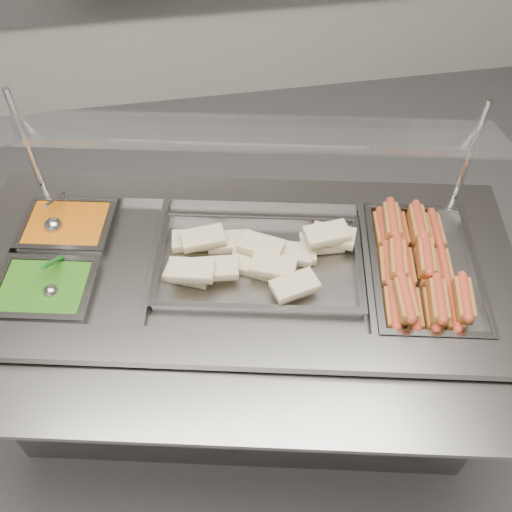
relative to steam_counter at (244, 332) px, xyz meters
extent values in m
plane|color=#525254|center=(-0.08, -0.38, -0.40)|extent=(6.00, 6.00, 0.00)
cube|color=slate|center=(0.00, 0.00, -0.01)|extent=(1.73, 1.01, 0.79)
cube|color=gray|center=(-0.07, -0.31, 0.40)|extent=(1.69, 0.47, 0.03)
cube|color=gray|center=(0.07, 0.31, 0.40)|extent=(1.69, 0.47, 0.03)
cube|color=gray|center=(0.77, -0.17, 0.40)|extent=(0.22, 0.53, 0.03)
cube|color=black|center=(0.00, 0.00, 0.29)|extent=(1.54, 0.81, 0.02)
cube|color=gray|center=(0.38, -0.08, 0.40)|extent=(0.13, 0.51, 0.01)
cube|color=gray|center=(-0.27, 0.06, 0.40)|extent=(0.13, 0.51, 0.01)
cube|color=gray|center=(-0.10, -0.45, 0.36)|extent=(1.64, 0.56, 0.02)
cylinder|color=slate|center=(0.63, -0.50, 0.34)|extent=(0.07, 0.23, 0.02)
cylinder|color=silver|center=(-0.63, 0.44, 0.61)|extent=(0.02, 0.02, 0.40)
cylinder|color=silver|center=(0.75, 0.14, 0.61)|extent=(0.02, 0.02, 0.40)
cube|color=silver|center=(0.04, 0.18, 0.75)|extent=(1.51, 0.57, 0.08)
cube|color=#CA5A0B|center=(-0.54, 0.25, 0.37)|extent=(0.29, 0.25, 0.08)
cube|color=#16600F|center=(-0.60, -0.01, 0.37)|extent=(0.29, 0.25, 0.08)
cube|color=#985520|center=(0.41, -0.25, 0.39)|extent=(0.08, 0.14, 0.05)
cylinder|color=#C74423|center=(0.41, -0.25, 0.41)|extent=(0.06, 0.15, 0.03)
cube|color=#985520|center=(0.44, -0.10, 0.39)|extent=(0.08, 0.14, 0.05)
cylinder|color=#C74423|center=(0.44, -0.10, 0.41)|extent=(0.06, 0.15, 0.03)
cube|color=#985520|center=(0.48, 0.06, 0.39)|extent=(0.07, 0.14, 0.05)
cylinder|color=#C74423|center=(0.48, 0.06, 0.41)|extent=(0.05, 0.15, 0.03)
cube|color=#985520|center=(0.46, -0.26, 0.39)|extent=(0.08, 0.14, 0.05)
cylinder|color=#C74423|center=(0.46, -0.26, 0.41)|extent=(0.06, 0.15, 0.03)
cube|color=#985520|center=(0.50, -0.11, 0.39)|extent=(0.08, 0.14, 0.05)
cylinder|color=#C74423|center=(0.50, -0.11, 0.41)|extent=(0.06, 0.15, 0.03)
cube|color=#985520|center=(0.53, 0.05, 0.39)|extent=(0.07, 0.14, 0.05)
cylinder|color=#C74423|center=(0.53, 0.05, 0.41)|extent=(0.06, 0.15, 0.03)
cube|color=#985520|center=(0.52, -0.27, 0.39)|extent=(0.08, 0.14, 0.05)
cylinder|color=#C74423|center=(0.52, -0.27, 0.41)|extent=(0.06, 0.15, 0.03)
cube|color=#985520|center=(0.55, -0.12, 0.39)|extent=(0.07, 0.14, 0.05)
cylinder|color=#C74423|center=(0.55, -0.12, 0.41)|extent=(0.05, 0.15, 0.03)
cube|color=#985520|center=(0.59, 0.04, 0.39)|extent=(0.08, 0.14, 0.05)
cylinder|color=#C74423|center=(0.59, 0.04, 0.41)|extent=(0.06, 0.15, 0.03)
cube|color=#985520|center=(0.57, -0.29, 0.39)|extent=(0.08, 0.14, 0.05)
cylinder|color=#C74423|center=(0.57, -0.29, 0.41)|extent=(0.06, 0.15, 0.03)
cube|color=#985520|center=(0.61, -0.13, 0.39)|extent=(0.08, 0.14, 0.05)
cylinder|color=#C74423|center=(0.61, -0.13, 0.41)|extent=(0.06, 0.15, 0.03)
cube|color=#985520|center=(0.64, 0.02, 0.39)|extent=(0.07, 0.14, 0.05)
cylinder|color=#C74423|center=(0.64, 0.02, 0.41)|extent=(0.06, 0.15, 0.03)
cube|color=#985520|center=(0.43, -0.26, 0.44)|extent=(0.07, 0.14, 0.05)
cylinder|color=#C74423|center=(0.43, -0.26, 0.46)|extent=(0.05, 0.15, 0.03)
cube|color=#985520|center=(0.46, -0.11, 0.44)|extent=(0.08, 0.14, 0.05)
cylinder|color=#C74423|center=(0.46, -0.11, 0.46)|extent=(0.07, 0.15, 0.03)
cube|color=#985520|center=(0.50, 0.05, 0.44)|extent=(0.08, 0.14, 0.05)
cylinder|color=#C74423|center=(0.50, 0.05, 0.46)|extent=(0.06, 0.15, 0.03)
cube|color=#985520|center=(0.52, -0.28, 0.44)|extent=(0.08, 0.14, 0.05)
cylinder|color=#C74423|center=(0.52, -0.28, 0.46)|extent=(0.07, 0.15, 0.03)
cube|color=#985520|center=(0.55, -0.11, 0.44)|extent=(0.08, 0.14, 0.05)
cylinder|color=#C74423|center=(0.55, -0.11, 0.46)|extent=(0.07, 0.15, 0.03)
cube|color=#985520|center=(0.58, 0.02, 0.44)|extent=(0.07, 0.14, 0.05)
cylinder|color=#C74423|center=(0.58, 0.02, 0.46)|extent=(0.06, 0.15, 0.03)
cube|color=#985520|center=(0.60, -0.28, 0.44)|extent=(0.08, 0.14, 0.05)
cylinder|color=#C74423|center=(0.60, -0.28, 0.46)|extent=(0.07, 0.15, 0.03)
cube|color=beige|center=(0.03, -0.02, 0.40)|extent=(0.16, 0.13, 0.03)
cube|color=beige|center=(-0.14, 0.11, 0.40)|extent=(0.14, 0.09, 0.03)
cube|color=beige|center=(0.05, 0.05, 0.40)|extent=(0.15, 0.10, 0.03)
cube|color=beige|center=(0.16, 0.01, 0.40)|extent=(0.15, 0.12, 0.03)
cube|color=beige|center=(0.17, 0.00, 0.40)|extent=(0.14, 0.09, 0.03)
cube|color=beige|center=(-0.17, -0.02, 0.40)|extent=(0.15, 0.12, 0.03)
cube|color=beige|center=(0.27, 0.03, 0.40)|extent=(0.14, 0.08, 0.03)
cube|color=beige|center=(-0.03, 0.09, 0.40)|extent=(0.14, 0.09, 0.03)
cube|color=beige|center=(0.14, -0.14, 0.43)|extent=(0.15, 0.11, 0.03)
cube|color=beige|center=(-0.11, 0.09, 0.43)|extent=(0.14, 0.09, 0.03)
cube|color=beige|center=(-0.08, -0.04, 0.43)|extent=(0.14, 0.09, 0.03)
cube|color=beige|center=(0.09, -0.06, 0.43)|extent=(0.15, 0.12, 0.03)
cube|color=beige|center=(0.30, 0.03, 0.43)|extent=(0.15, 0.12, 0.03)
cube|color=beige|center=(0.07, 0.02, 0.43)|extent=(0.16, 0.13, 0.03)
cube|color=beige|center=(-0.16, -0.06, 0.46)|extent=(0.15, 0.11, 0.03)
cube|color=beige|center=(0.27, 0.02, 0.46)|extent=(0.14, 0.09, 0.03)
sphere|color=#ADAEB2|center=(-0.58, 0.24, 0.41)|extent=(0.06, 0.06, 0.06)
cylinder|color=#ADAEB2|center=(-0.57, 0.31, 0.46)|extent=(0.04, 0.15, 0.09)
sphere|color=#ADAEB2|center=(-0.57, -0.03, 0.41)|extent=(0.05, 0.05, 0.05)
cylinder|color=#136B1D|center=(-0.56, 0.04, 0.46)|extent=(0.04, 0.12, 0.10)
camera|label=1|loc=(-0.15, -1.13, 1.75)|focal=40.00mm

